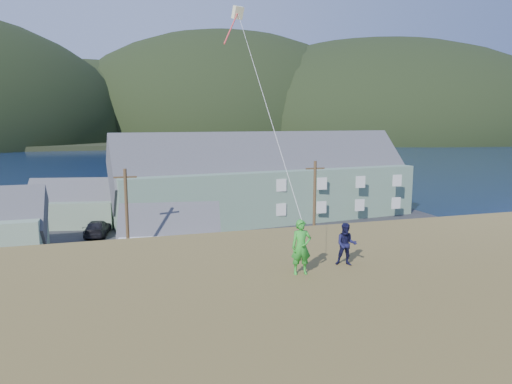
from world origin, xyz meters
TOP-DOWN VIEW (x-y plane):
  - ground at (0.00, 0.00)m, footprint 900.00×900.00m
  - grass_strip at (0.00, -2.00)m, footprint 110.00×8.00m
  - waterfront_lot at (0.00, 17.00)m, footprint 72.00×36.00m
  - wharf at (-6.00, 40.00)m, footprint 26.00×14.00m
  - far_shore at (0.00, 330.00)m, footprint 900.00×320.00m
  - far_hills at (35.59, 279.38)m, footprint 760.00×265.00m
  - lodge at (15.03, 21.50)m, footprint 37.97×14.49m
  - shed_white at (1.42, 5.02)m, footprint 8.82×6.50m
  - shed_palegreen_far at (-7.61, 23.88)m, footprint 10.92×7.50m
  - utility_poles at (-2.52, 1.50)m, footprint 31.06×0.24m
  - parked_cars at (-9.74, 20.82)m, footprint 18.39×12.30m
  - kite_flyer_green at (3.20, -18.71)m, footprint 0.69×0.50m
  - kite_flyer_navy at (5.00, -18.31)m, footprint 0.87×0.80m
  - kite_rig at (3.09, -11.17)m, footprint 0.91×4.22m

SIDE VIEW (x-z plane):
  - ground at x=0.00m, z-range 0.00..0.00m
  - grass_strip at x=0.00m, z-range 0.00..0.10m
  - waterfront_lot at x=0.00m, z-range 0.00..0.12m
  - wharf at x=-6.00m, z-range 0.00..0.90m
  - parked_cars at x=-9.74m, z-range 0.06..1.64m
  - far_shore at x=0.00m, z-range 0.00..2.00m
  - far_hills at x=35.59m, z-range -69.50..73.50m
  - shed_white at x=1.42m, z-range -0.75..5.74m
  - shed_palegreen_far at x=-7.61m, z-range -0.78..5.95m
  - utility_poles at x=-2.52m, z-range 0.09..8.90m
  - lodge at x=15.03m, z-range -1.51..11.51m
  - kite_flyer_navy at x=5.00m, z-range 7.20..8.65m
  - kite_flyer_green at x=3.20m, z-range 7.20..8.97m
  - kite_rig at x=3.09m, z-range 11.01..22.20m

